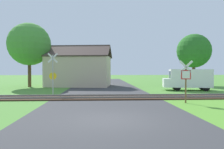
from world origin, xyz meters
TOP-DOWN VIEW (x-y plane):
  - ground_plane at (0.00, 0.00)m, footprint 160.00×160.00m
  - road_asphalt at (0.00, 2.00)m, footprint 8.11×80.00m
  - rail_track at (0.00, 7.23)m, footprint 60.00×2.60m
  - stop_sign_near at (5.13, 4.46)m, footprint 0.86×0.24m
  - crossing_sign_far at (-4.59, 9.76)m, footprint 0.86×0.23m
  - house at (-3.26, 19.70)m, footprint 9.02×6.64m
  - tree_far at (12.56, 20.26)m, footprint 4.67×4.67m
  - tree_left at (-9.46, 18.80)m, footprint 5.37×5.37m
  - mail_truck at (8.90, 13.19)m, footprint 5.15×2.71m

SIDE VIEW (x-z plane):
  - ground_plane at x=0.00m, z-range 0.00..0.00m
  - road_asphalt at x=0.00m, z-range 0.00..0.01m
  - rail_track at x=0.00m, z-range -0.05..0.17m
  - mail_truck at x=8.90m, z-range 0.12..2.36m
  - stop_sign_near at x=5.13m, z-range 0.24..3.05m
  - crossing_sign_far at x=-4.59m, z-range 0.16..3.82m
  - house at x=-3.26m, z-range -0.62..4.84m
  - tree_far at x=12.56m, z-range 1.22..8.37m
  - tree_left at x=-9.46m, z-range 1.35..9.46m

